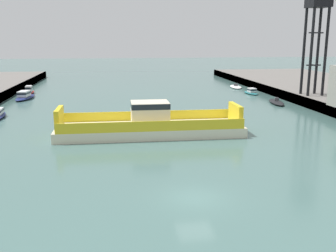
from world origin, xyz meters
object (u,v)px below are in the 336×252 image
(moored_boat_far_right, at_px, (251,92))
(crane_tower, at_px, (318,14))
(moored_boat_mid_right, at_px, (276,102))
(chain_ferry, at_px, (150,125))
(moored_boat_near_right, at_px, (25,96))
(moored_boat_near_left, at_px, (236,87))
(moored_boat_upstream_b, at_px, (29,91))

(moored_boat_far_right, height_order, crane_tower, crane_tower)
(moored_boat_mid_right, relative_size, moored_boat_far_right, 1.31)
(chain_ferry, xyz_separation_m, moored_boat_near_right, (-19.98, 29.64, -0.57))
(moored_boat_near_right, distance_m, moored_boat_mid_right, 44.36)
(moored_boat_near_left, bearing_deg, moored_boat_far_right, -90.65)
(moored_boat_near_left, distance_m, crane_tower, 27.94)
(moored_boat_near_right, relative_size, moored_boat_mid_right, 1.22)
(moored_boat_near_right, bearing_deg, chain_ferry, -56.01)
(moored_boat_mid_right, xyz_separation_m, moored_boat_upstream_b, (-43.61, 18.37, 0.33))
(moored_boat_upstream_b, bearing_deg, chain_ferry, -60.69)
(moored_boat_near_left, xyz_separation_m, moored_boat_far_right, (-0.12, -10.39, 0.24))
(moored_boat_near_right, height_order, moored_boat_upstream_b, moored_boat_upstream_b)
(moored_boat_mid_right, distance_m, crane_tower, 15.27)
(moored_boat_near_right, relative_size, crane_tower, 0.49)
(moored_boat_near_right, xyz_separation_m, moored_boat_upstream_b, (-0.68, 7.18, 0.05))
(moored_boat_mid_right, relative_size, moored_boat_upstream_b, 1.33)
(moored_boat_mid_right, distance_m, moored_boat_far_right, 11.94)
(moored_boat_near_right, distance_m, crane_tower, 51.85)
(chain_ferry, xyz_separation_m, moored_boat_near_left, (22.97, 40.77, -0.93))
(chain_ferry, xyz_separation_m, moored_boat_upstream_b, (-20.67, 36.82, -0.52))
(moored_boat_upstream_b, height_order, crane_tower, crane_tower)
(moored_boat_upstream_b, bearing_deg, crane_tower, -21.58)
(moored_boat_far_right, relative_size, moored_boat_upstream_b, 1.01)
(chain_ferry, distance_m, crane_tower, 35.91)
(moored_boat_mid_right, bearing_deg, moored_boat_near_left, 89.92)
(chain_ferry, xyz_separation_m, moored_boat_mid_right, (22.94, 18.44, -0.85))
(chain_ferry, distance_m, moored_boat_upstream_b, 42.22)
(chain_ferry, bearing_deg, crane_tower, 31.46)
(chain_ferry, relative_size, moored_boat_mid_right, 3.11)
(moored_boat_near_left, distance_m, moored_boat_upstream_b, 43.82)
(crane_tower, bearing_deg, moored_boat_mid_right, 169.19)
(moored_boat_near_left, relative_size, moored_boat_upstream_b, 1.39)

